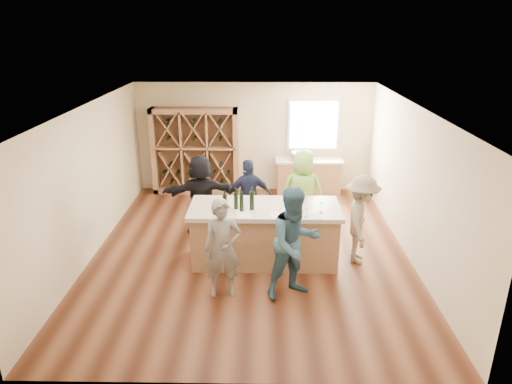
{
  "coord_description": "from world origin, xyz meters",
  "views": [
    {
      "loc": [
        0.24,
        -7.95,
        4.21
      ],
      "look_at": [
        0.1,
        0.2,
        1.15
      ],
      "focal_mm": 32.0,
      "sensor_mm": 36.0,
      "label": 1
    }
  ],
  "objects_px": {
    "wine_bottle_c": "(236,201)",
    "person_far_left": "(201,195)",
    "tasting_counter_base": "(265,236)",
    "person_near_right": "(295,243)",
    "wine_bottle_b": "(225,203)",
    "person_near_left": "(223,248)",
    "person_far_mid": "(249,197)",
    "wine_bottle_d": "(242,203)",
    "sink": "(301,156)",
    "person_server": "(361,220)",
    "person_far_right": "(303,193)",
    "wine_bottle_e": "(252,201)",
    "wine_rack": "(195,151)"
  },
  "relations": [
    {
      "from": "person_near_right",
      "to": "person_server",
      "type": "height_order",
      "value": "person_near_right"
    },
    {
      "from": "person_far_mid",
      "to": "wine_bottle_e",
      "type": "bearing_deg",
      "value": 82.35
    },
    {
      "from": "wine_bottle_c",
      "to": "person_near_left",
      "type": "height_order",
      "value": "person_near_left"
    },
    {
      "from": "tasting_counter_base",
      "to": "person_far_left",
      "type": "relative_size",
      "value": 1.52
    },
    {
      "from": "person_far_right",
      "to": "person_far_mid",
      "type": "bearing_deg",
      "value": 6.07
    },
    {
      "from": "wine_rack",
      "to": "person_far_left",
      "type": "xyz_separation_m",
      "value": [
        0.46,
        -2.48,
        -0.24
      ]
    },
    {
      "from": "wine_bottle_e",
      "to": "wine_rack",
      "type": "bearing_deg",
      "value": 112.26
    },
    {
      "from": "sink",
      "to": "person_server",
      "type": "bearing_deg",
      "value": -77.0
    },
    {
      "from": "wine_bottle_b",
      "to": "person_near_left",
      "type": "bearing_deg",
      "value": -88.26
    },
    {
      "from": "wine_bottle_b",
      "to": "person_server",
      "type": "height_order",
      "value": "person_server"
    },
    {
      "from": "person_near_left",
      "to": "person_server",
      "type": "xyz_separation_m",
      "value": [
        2.42,
        1.15,
        0.0
      ]
    },
    {
      "from": "wine_bottle_b",
      "to": "person_near_right",
      "type": "xyz_separation_m",
      "value": [
        1.17,
        -0.92,
        -0.31
      ]
    },
    {
      "from": "tasting_counter_base",
      "to": "wine_bottle_c",
      "type": "relative_size",
      "value": 8.59
    },
    {
      "from": "wine_bottle_e",
      "to": "person_near_right",
      "type": "height_order",
      "value": "person_near_right"
    },
    {
      "from": "tasting_counter_base",
      "to": "person_near_left",
      "type": "distance_m",
      "value": 1.36
    },
    {
      "from": "sink",
      "to": "tasting_counter_base",
      "type": "height_order",
      "value": "sink"
    },
    {
      "from": "person_near_left",
      "to": "person_far_left",
      "type": "relative_size",
      "value": 0.96
    },
    {
      "from": "person_near_left",
      "to": "person_far_mid",
      "type": "bearing_deg",
      "value": 74.08
    },
    {
      "from": "wine_bottle_e",
      "to": "person_far_right",
      "type": "relative_size",
      "value": 0.19
    },
    {
      "from": "wine_bottle_d",
      "to": "wine_rack",
      "type": "bearing_deg",
      "value": 109.52
    },
    {
      "from": "tasting_counter_base",
      "to": "person_near_right",
      "type": "distance_m",
      "value": 1.31
    },
    {
      "from": "tasting_counter_base",
      "to": "person_near_right",
      "type": "bearing_deg",
      "value": -67.42
    },
    {
      "from": "wine_rack",
      "to": "wine_bottle_c",
      "type": "height_order",
      "value": "wine_rack"
    },
    {
      "from": "wine_rack",
      "to": "person_server",
      "type": "xyz_separation_m",
      "value": [
        3.52,
        -3.61,
        -0.27
      ]
    },
    {
      "from": "wine_bottle_c",
      "to": "person_far_left",
      "type": "height_order",
      "value": "person_far_left"
    },
    {
      "from": "wine_bottle_c",
      "to": "person_server",
      "type": "xyz_separation_m",
      "value": [
        2.26,
        0.11,
        -0.4
      ]
    },
    {
      "from": "wine_bottle_b",
      "to": "wine_bottle_d",
      "type": "distance_m",
      "value": 0.29
    },
    {
      "from": "wine_bottle_b",
      "to": "person_far_right",
      "type": "height_order",
      "value": "person_far_right"
    },
    {
      "from": "wine_bottle_d",
      "to": "wine_bottle_c",
      "type": "bearing_deg",
      "value": 133.5
    },
    {
      "from": "wine_bottle_c",
      "to": "wine_bottle_d",
      "type": "relative_size",
      "value": 1.02
    },
    {
      "from": "wine_bottle_d",
      "to": "person_far_left",
      "type": "xyz_separation_m",
      "value": [
        -0.9,
        1.35,
        -0.37
      ]
    },
    {
      "from": "wine_rack",
      "to": "person_near_left",
      "type": "distance_m",
      "value": 4.9
    },
    {
      "from": "person_near_left",
      "to": "person_far_left",
      "type": "height_order",
      "value": "person_far_left"
    },
    {
      "from": "person_server",
      "to": "sink",
      "type": "bearing_deg",
      "value": 24.53
    },
    {
      "from": "person_near_left",
      "to": "person_server",
      "type": "height_order",
      "value": "person_server"
    },
    {
      "from": "sink",
      "to": "person_far_right",
      "type": "bearing_deg",
      "value": -93.59
    },
    {
      "from": "person_far_right",
      "to": "person_far_left",
      "type": "distance_m",
      "value": 2.09
    },
    {
      "from": "wine_bottle_e",
      "to": "person_far_mid",
      "type": "height_order",
      "value": "person_far_mid"
    },
    {
      "from": "wine_rack",
      "to": "wine_bottle_e",
      "type": "distance_m",
      "value": 4.07
    },
    {
      "from": "person_far_right",
      "to": "person_server",
      "type": "bearing_deg",
      "value": 132.74
    },
    {
      "from": "person_far_left",
      "to": "person_near_right",
      "type": "bearing_deg",
      "value": 117.28
    },
    {
      "from": "sink",
      "to": "wine_bottle_b",
      "type": "bearing_deg",
      "value": -113.35
    },
    {
      "from": "person_near_right",
      "to": "person_far_right",
      "type": "bearing_deg",
      "value": 56.56
    },
    {
      "from": "tasting_counter_base",
      "to": "person_far_left",
      "type": "distance_m",
      "value": 1.77
    },
    {
      "from": "wine_bottle_c",
      "to": "person_near_right",
      "type": "distance_m",
      "value": 1.47
    },
    {
      "from": "wine_rack",
      "to": "tasting_counter_base",
      "type": "xyz_separation_m",
      "value": [
        1.77,
        -3.63,
        -0.6
      ]
    },
    {
      "from": "person_far_right",
      "to": "wine_rack",
      "type": "bearing_deg",
      "value": -39.89
    },
    {
      "from": "wine_bottle_c",
      "to": "person_near_right",
      "type": "height_order",
      "value": "person_near_right"
    },
    {
      "from": "person_far_left",
      "to": "wine_bottle_c",
      "type": "bearing_deg",
      "value": 111.94
    },
    {
      "from": "person_far_left",
      "to": "person_far_mid",
      "type": "bearing_deg",
      "value": 170.1
    }
  ]
}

